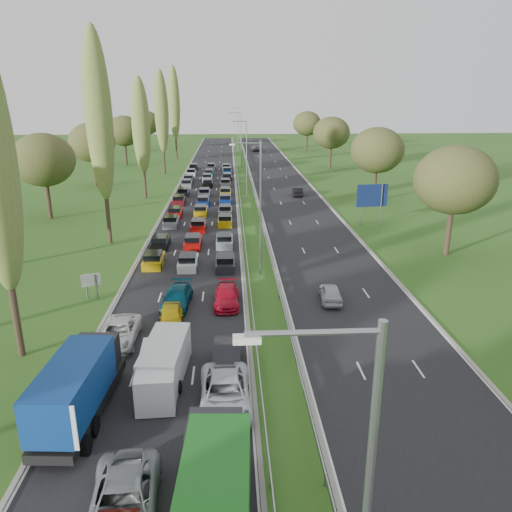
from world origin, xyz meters
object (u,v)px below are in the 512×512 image
object	(u,v)px
blue_lorry	(79,385)
direction_sign	(372,197)
near_car_2	(119,333)
white_van_rear	(166,357)
white_van_front	(159,372)
info_sign	(91,283)

from	to	relation	value
blue_lorry	direction_sign	size ratio (longest dim) A/B	1.60
near_car_2	blue_lorry	xyz separation A→B (m)	(-0.25, -8.03, 1.11)
blue_lorry	white_van_rear	bearing A→B (deg)	49.58
white_van_front	direction_sign	size ratio (longest dim) A/B	0.99
info_sign	direction_sign	bearing A→B (deg)	37.46
blue_lorry	near_car_2	bearing A→B (deg)	92.54
near_car_2	white_van_front	xyz separation A→B (m)	(3.37, -5.68, 0.33)
white_van_front	info_sign	size ratio (longest dim) A/B	2.45
white_van_rear	white_van_front	bearing A→B (deg)	-93.03
white_van_rear	direction_sign	size ratio (longest dim) A/B	1.05
white_van_front	white_van_rear	distance (m)	1.54
near_car_2	direction_sign	bearing A→B (deg)	50.06
near_car_2	direction_sign	distance (m)	39.00
info_sign	white_van_front	bearing A→B (deg)	-61.96
near_car_2	blue_lorry	size ratio (longest dim) A/B	0.61
near_car_2	white_van_rear	world-z (taller)	white_van_rear
white_van_front	info_sign	xyz separation A→B (m)	(-7.13, 13.39, 0.31)
white_van_rear	info_sign	world-z (taller)	white_van_rear
white_van_front	white_van_rear	bearing A→B (deg)	79.32
white_van_rear	info_sign	bearing A→B (deg)	126.56
white_van_rear	info_sign	size ratio (longest dim) A/B	2.61
near_car_2	white_van_front	distance (m)	6.62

